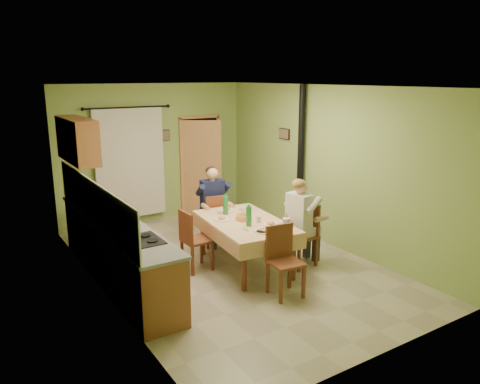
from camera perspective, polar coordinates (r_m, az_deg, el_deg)
floor at (r=7.59m, az=-1.20°, el=-8.85°), size 4.00×6.00×0.01m
room_shell at (r=7.09m, az=-1.27°, el=4.83°), size 4.04×6.04×2.82m
kitchen_run at (r=7.11m, az=-14.86°, el=-6.81°), size 0.64×3.64×1.56m
upper_cabinets at (r=7.95m, az=-19.24°, el=6.01°), size 0.35×1.40×0.70m
curtain at (r=9.55m, az=-13.23°, el=3.47°), size 1.70×0.07×2.22m
doorway at (r=10.17m, az=-4.75°, el=3.22°), size 0.96×0.50×2.15m
dining_table at (r=7.39m, az=0.61°, el=-6.34°), size 1.27×1.91×0.76m
tableware at (r=7.16m, az=1.11°, el=-3.26°), size 0.74×1.62×0.33m
chair_far at (r=8.35m, az=-3.23°, el=-4.58°), size 0.45×0.45×0.94m
chair_near at (r=6.53m, az=5.50°, el=-10.10°), size 0.46×0.46×0.98m
chair_right at (r=7.55m, az=7.32°, el=-6.72°), size 0.48×0.48×1.01m
chair_left at (r=7.35m, az=-5.36°, el=-7.28°), size 0.41×0.41×0.97m
man_far at (r=8.20m, az=-3.31°, el=-0.64°), size 0.62×0.52×1.39m
man_right at (r=7.35m, az=7.38°, el=-2.46°), size 0.49×0.61×1.39m
stove_flue at (r=8.81m, az=7.32°, el=1.28°), size 0.24×0.24×2.80m
picture_back at (r=9.83m, az=-9.11°, el=6.84°), size 0.19×0.03×0.23m
picture_right at (r=9.17m, az=5.41°, el=7.07°), size 0.03×0.31×0.21m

